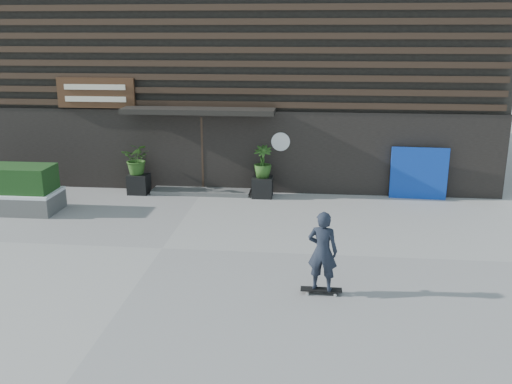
# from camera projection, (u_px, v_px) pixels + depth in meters

# --- Properties ---
(ground) EXTENTS (80.00, 80.00, 0.00)m
(ground) POSITION_uv_depth(u_px,v_px,m) (162.00, 248.00, 12.81)
(ground) COLOR #9E9B96
(ground) RESTS_ON ground
(entrance_step) EXTENTS (3.00, 0.80, 0.12)m
(entrance_step) POSITION_uv_depth(u_px,v_px,m) (201.00, 191.00, 17.19)
(entrance_step) COLOR #51514E
(entrance_step) RESTS_ON ground
(planter_pot_left) EXTENTS (0.60, 0.60, 0.60)m
(planter_pot_left) POSITION_uv_depth(u_px,v_px,m) (139.00, 184.00, 17.12)
(planter_pot_left) COLOR black
(planter_pot_left) RESTS_ON ground
(bamboo_left) EXTENTS (0.86, 0.75, 0.96)m
(bamboo_left) POSITION_uv_depth(u_px,v_px,m) (137.00, 159.00, 16.91)
(bamboo_left) COLOR #2D591E
(bamboo_left) RESTS_ON planter_pot_left
(planter_pot_right) EXTENTS (0.60, 0.60, 0.60)m
(planter_pot_right) POSITION_uv_depth(u_px,v_px,m) (262.00, 187.00, 16.74)
(planter_pot_right) COLOR black
(planter_pot_right) RESTS_ON ground
(bamboo_right) EXTENTS (0.54, 0.54, 0.96)m
(bamboo_right) POSITION_uv_depth(u_px,v_px,m) (263.00, 162.00, 16.53)
(bamboo_right) COLOR #2D591E
(bamboo_right) RESTS_ON planter_pot_right
(blue_tarp) EXTENTS (1.64, 0.20, 1.53)m
(blue_tarp) POSITION_uv_depth(u_px,v_px,m) (419.00, 173.00, 16.45)
(blue_tarp) COLOR #0C31A2
(blue_tarp) RESTS_ON ground
(building) EXTENTS (18.00, 11.00, 8.00)m
(building) POSITION_uv_depth(u_px,v_px,m) (226.00, 53.00, 21.24)
(building) COLOR black
(building) RESTS_ON ground
(skateboarder) EXTENTS (0.78, 0.47, 1.63)m
(skateboarder) POSITION_uv_depth(u_px,v_px,m) (323.00, 252.00, 10.36)
(skateboarder) COLOR black
(skateboarder) RESTS_ON ground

